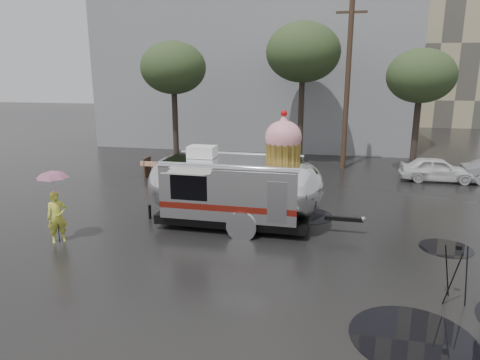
# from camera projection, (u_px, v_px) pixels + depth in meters

# --- Properties ---
(ground) EXTENTS (120.00, 120.00, 0.00)m
(ground) POSITION_uv_depth(u_px,v_px,m) (256.00, 276.00, 11.34)
(ground) COLOR black
(ground) RESTS_ON ground
(puddles) EXTENTS (9.88, 10.42, 0.01)m
(puddles) POSITION_uv_depth(u_px,v_px,m) (348.00, 251.00, 12.93)
(puddles) COLOR black
(puddles) RESTS_ON ground
(grey_building) EXTENTS (22.00, 12.00, 13.00)m
(grey_building) POSITION_uv_depth(u_px,v_px,m) (259.00, 56.00, 33.34)
(grey_building) COLOR gray
(grey_building) RESTS_ON ground
(utility_pole) EXTENTS (1.60, 0.28, 9.00)m
(utility_pole) POSITION_uv_depth(u_px,v_px,m) (347.00, 85.00, 23.00)
(utility_pole) COLOR #473323
(utility_pole) RESTS_ON ground
(tree_left) EXTENTS (3.64, 3.64, 6.95)m
(tree_left) POSITION_uv_depth(u_px,v_px,m) (173.00, 68.00, 23.75)
(tree_left) COLOR #382D26
(tree_left) RESTS_ON ground
(tree_mid) EXTENTS (4.20, 4.20, 8.03)m
(tree_mid) POSITION_uv_depth(u_px,v_px,m) (303.00, 53.00, 24.03)
(tree_mid) COLOR #382D26
(tree_mid) RESTS_ON ground
(tree_right) EXTENTS (3.36, 3.36, 6.42)m
(tree_right) POSITION_uv_depth(u_px,v_px,m) (421.00, 77.00, 21.24)
(tree_right) COLOR #382D26
(tree_right) RESTS_ON ground
(barricade_row) EXTENTS (4.30, 0.80, 1.00)m
(barricade_row) POSITION_uv_depth(u_px,v_px,m) (183.00, 168.00, 21.78)
(barricade_row) COLOR #473323
(barricade_row) RESTS_ON ground
(airstream_trailer) EXTENTS (7.71, 2.94, 4.15)m
(airstream_trailer) POSITION_uv_depth(u_px,v_px,m) (237.00, 186.00, 14.74)
(airstream_trailer) COLOR silver
(airstream_trailer) RESTS_ON ground
(person_left) EXTENTS (0.71, 0.69, 1.65)m
(person_left) POSITION_uv_depth(u_px,v_px,m) (57.00, 217.00, 13.45)
(person_left) COLOR #D2D842
(person_left) RESTS_ON ground
(umbrella_pink) EXTENTS (1.18, 1.18, 2.36)m
(umbrella_pink) POSITION_uv_depth(u_px,v_px,m) (53.00, 182.00, 13.17)
(umbrella_pink) COLOR pink
(umbrella_pink) RESTS_ON ground
(tripod) EXTENTS (0.53, 0.59, 1.43)m
(tripod) POSITION_uv_depth(u_px,v_px,m) (456.00, 269.00, 9.85)
(tripod) COLOR black
(tripod) RESTS_ON ground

